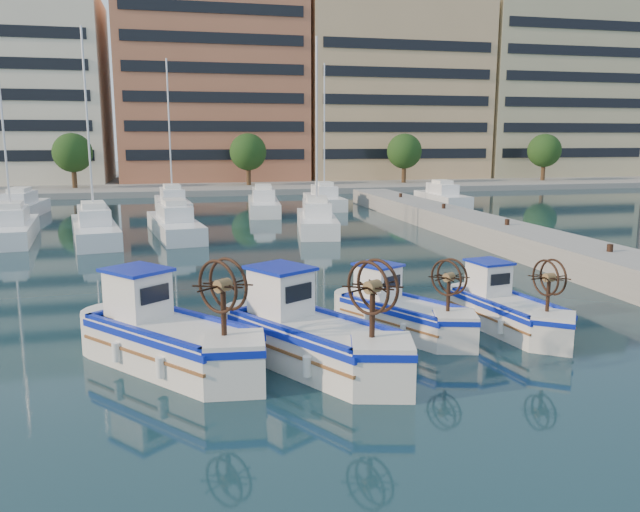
{
  "coord_description": "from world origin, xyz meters",
  "views": [
    {
      "loc": [
        -3.66,
        -15.19,
        5.62
      ],
      "look_at": [
        1.2,
        6.09,
        1.5
      ],
      "focal_mm": 35.0,
      "sensor_mm": 36.0,
      "label": 1
    }
  ],
  "objects_px": {
    "fishing_boat_c": "(400,310)",
    "fishing_boat_d": "(506,308)",
    "fishing_boat_b": "(310,333)",
    "fishing_boat_a": "(167,334)"
  },
  "relations": [
    {
      "from": "fishing_boat_b",
      "to": "fishing_boat_a",
      "type": "bearing_deg",
      "value": 137.56
    },
    {
      "from": "fishing_boat_a",
      "to": "fishing_boat_d",
      "type": "relative_size",
      "value": 1.19
    },
    {
      "from": "fishing_boat_d",
      "to": "fishing_boat_c",
      "type": "bearing_deg",
      "value": 162.76
    },
    {
      "from": "fishing_boat_a",
      "to": "fishing_boat_d",
      "type": "bearing_deg",
      "value": -34.0
    },
    {
      "from": "fishing_boat_b",
      "to": "fishing_boat_c",
      "type": "xyz_separation_m",
      "value": [
        3.15,
        2.06,
        -0.15
      ]
    },
    {
      "from": "fishing_boat_b",
      "to": "fishing_boat_d",
      "type": "distance_m",
      "value": 6.52
    },
    {
      "from": "fishing_boat_c",
      "to": "fishing_boat_d",
      "type": "xyz_separation_m",
      "value": [
        3.17,
        -0.44,
        -0.0
      ]
    },
    {
      "from": "fishing_boat_b",
      "to": "fishing_boat_d",
      "type": "xyz_separation_m",
      "value": [
        6.32,
        1.62,
        -0.15
      ]
    },
    {
      "from": "fishing_boat_b",
      "to": "fishing_boat_d",
      "type": "relative_size",
      "value": 1.23
    },
    {
      "from": "fishing_boat_c",
      "to": "fishing_boat_a",
      "type": "bearing_deg",
      "value": 162.07
    }
  ]
}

